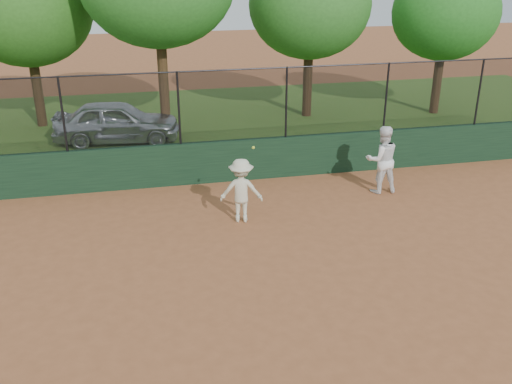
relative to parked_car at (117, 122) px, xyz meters
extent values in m
plane|color=#A15A33|center=(2.29, -10.43, -0.72)|extent=(80.00, 80.00, 0.00)
cube|color=#18361F|center=(2.29, -4.43, -0.12)|extent=(26.00, 0.20, 1.20)
cube|color=#33551A|center=(2.29, 1.57, -0.72)|extent=(36.00, 12.00, 0.01)
imported|color=#B0B4BA|center=(0.00, 0.00, 0.00)|extent=(4.37, 2.12, 1.44)
imported|color=white|center=(7.03, -6.12, 0.21)|extent=(0.93, 0.74, 1.86)
imported|color=beige|center=(2.97, -7.13, 0.08)|extent=(1.13, 0.80, 1.59)
sphere|color=#C0D930|center=(3.21, -7.42, 1.24)|extent=(0.07, 0.07, 0.07)
cube|color=black|center=(2.29, -4.43, 1.48)|extent=(26.00, 0.02, 2.00)
cylinder|color=black|center=(2.29, -4.43, 2.46)|extent=(26.00, 0.04, 0.04)
cylinder|color=black|center=(-1.21, -4.43, 1.48)|extent=(0.06, 0.06, 2.00)
cylinder|color=black|center=(1.79, -4.43, 1.48)|extent=(0.06, 0.06, 2.00)
cylinder|color=black|center=(4.79, -4.43, 1.48)|extent=(0.06, 0.06, 2.00)
cylinder|color=black|center=(7.79, -4.43, 1.48)|extent=(0.06, 0.06, 2.00)
cylinder|color=black|center=(10.79, -4.43, 1.48)|extent=(0.06, 0.06, 2.00)
cylinder|color=#412B16|center=(-2.84, 2.67, 0.50)|extent=(0.36, 0.36, 2.44)
ellipsoid|color=#2B5F1B|center=(-2.84, 2.67, 3.51)|extent=(4.63, 4.21, 4.00)
cylinder|color=#4C321B|center=(1.70, 0.64, 0.92)|extent=(0.36, 0.36, 3.27)
cylinder|color=#3D2714|center=(7.40, 1.92, 0.51)|extent=(0.36, 0.36, 2.47)
ellipsoid|color=#2B6621|center=(7.40, 1.92, 3.55)|extent=(4.66, 4.24, 4.02)
cylinder|color=#452C18|center=(12.63, 1.23, 0.44)|extent=(0.36, 0.36, 2.32)
ellipsoid|color=#22651C|center=(12.63, 1.23, 3.21)|extent=(4.17, 3.79, 3.60)
camera|label=1|loc=(0.62, -19.54, 5.36)|focal=40.00mm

